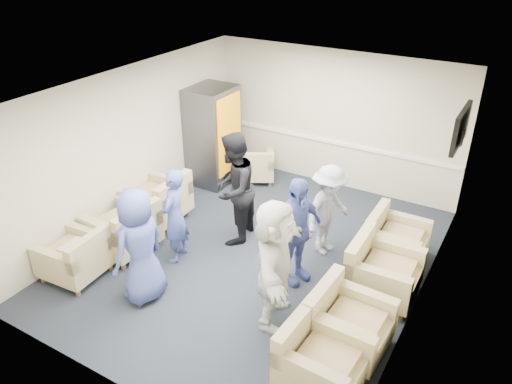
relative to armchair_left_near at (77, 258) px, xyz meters
The scene contains 25 objects.
floor 2.71m from the armchair_left_near, 41.85° to the left, with size 6.00×6.00×0.00m, color black.
ceiling 3.58m from the armchair_left_near, 41.85° to the left, with size 6.00×6.00×0.00m, color silver.
back_wall 5.30m from the armchair_left_near, 67.31° to the left, with size 5.00×0.02×2.70m, color beige.
front_wall 2.55m from the armchair_left_near, 30.99° to the right, with size 5.00×0.02×2.70m, color beige.
left_wall 2.12m from the armchair_left_near, 105.41° to the left, with size 0.02×6.00×2.70m, color beige.
right_wall 4.95m from the armchair_left_near, 21.73° to the left, with size 0.02×6.00×2.70m, color beige.
chair_rail 5.21m from the armchair_left_near, 67.22° to the left, with size 4.98×0.04×0.06m, color white.
tv 5.97m from the armchair_left_near, 38.99° to the left, with size 0.10×1.00×0.58m.
armchair_left_near is the anchor object (origin of this frame).
armchair_left_mid 0.88m from the armchair_left_near, 81.01° to the left, with size 1.00×1.00×0.75m.
armchair_left_far 1.87m from the armchair_left_near, 90.21° to the left, with size 0.99×0.99×0.76m.
armchair_right_near 3.88m from the armchair_left_near, ahead, with size 0.92×0.92×0.70m.
armchair_right_midnear 3.99m from the armchair_left_near, ahead, with size 0.93×0.93×0.72m.
armchair_right_midfar 4.40m from the armchair_left_near, 25.22° to the left, with size 0.94×0.94×0.74m.
armchair_right_far 4.81m from the armchair_left_near, 36.09° to the left, with size 0.85×0.85×0.67m.
armchair_corner 4.14m from the armchair_left_near, 81.19° to the left, with size 1.05×1.05×0.61m.
vending_machine 3.74m from the armchair_left_near, 91.36° to the left, with size 0.80×0.93×1.97m.
backpack 1.51m from the armchair_left_near, 79.81° to the left, with size 0.32×0.25×0.48m.
pillow 0.17m from the armchair_left_near, 158.75° to the right, with size 0.40×0.30×0.11m, color beige.
person_front_left 1.27m from the armchair_left_near, ahead, with size 0.83×0.54×1.70m, color #40509A.
person_mid_left 1.54m from the armchair_left_near, 49.30° to the left, with size 0.56×0.37×1.54m, color #40509A.
person_back_left 2.58m from the armchair_left_near, 54.84° to the left, with size 0.91×0.71×1.88m, color black.
person_back_right 3.84m from the armchair_left_near, 40.47° to the left, with size 0.98×0.56×1.51m, color beige.
person_mid_right 3.24m from the armchair_left_near, 29.22° to the left, with size 0.98×0.41×1.67m, color #40509A.
person_front_right 3.07m from the armchair_left_near, 12.83° to the left, with size 1.66×0.53×1.79m, color silver.
Camera 1 is at (3.32, -5.67, 4.66)m, focal length 35.00 mm.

